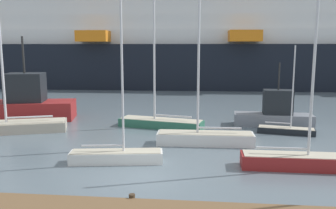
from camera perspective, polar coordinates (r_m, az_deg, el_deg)
ground_plane at (r=17.53m, az=-3.49°, el=-11.85°), size 600.00×600.00×0.00m
sailboat_1 at (r=19.97m, az=20.10°, el=-8.17°), size 5.88×1.39×9.51m
sailboat_2 at (r=23.38m, az=5.92°, el=-5.00°), size 6.25×1.54×11.10m
sailboat_3 at (r=28.12m, az=-1.15°, el=-2.63°), size 6.87×3.13×10.97m
sailboat_4 at (r=29.03m, az=-23.23°, el=-2.98°), size 7.67×4.36×11.58m
sailboat_5 at (r=27.55m, az=18.31°, el=-3.78°), size 4.15×1.80×6.38m
sailboat_7 at (r=19.94m, az=-8.21°, el=-7.87°), size 5.16×1.86×8.79m
fishing_boat_0 at (r=29.83m, az=16.63°, el=-1.37°), size 6.23×2.14×5.05m
fishing_boat_1 at (r=33.48m, az=-22.17°, el=0.10°), size 9.37×4.83×7.17m
channel_buoy_0 at (r=32.52m, az=18.99°, el=-1.86°), size 0.64×0.64×1.56m
cruise_ship at (r=59.55m, az=0.47°, el=10.47°), size 121.40×21.12×23.60m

